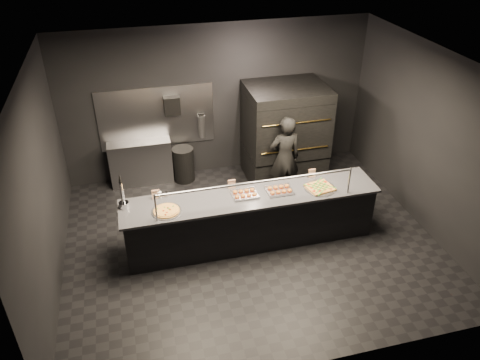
{
  "coord_description": "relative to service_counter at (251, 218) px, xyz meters",
  "views": [
    {
      "loc": [
        -1.68,
        -5.88,
        4.99
      ],
      "look_at": [
        -0.13,
        0.2,
        1.1
      ],
      "focal_mm": 35.0,
      "sensor_mm": 36.0,
      "label": 1
    }
  ],
  "objects": [
    {
      "name": "room",
      "position": [
        -0.02,
        0.05,
        1.03
      ],
      "size": [
        6.04,
        6.0,
        3.0
      ],
      "color": "black",
      "rests_on": "ground"
    },
    {
      "name": "service_counter",
      "position": [
        0.0,
        0.0,
        0.0
      ],
      "size": [
        4.1,
        0.78,
        1.37
      ],
      "color": "black",
      "rests_on": "ground"
    },
    {
      "name": "pizza_oven",
      "position": [
        1.2,
        1.9,
        0.5
      ],
      "size": [
        1.5,
        1.23,
        1.91
      ],
      "color": "black",
      "rests_on": "ground"
    },
    {
      "name": "prep_shelf",
      "position": [
        -1.6,
        2.32,
        -0.01
      ],
      "size": [
        1.2,
        0.35,
        0.9
      ],
      "primitive_type": "cube",
      "color": "#99999E",
      "rests_on": "ground"
    },
    {
      "name": "towel_dispenser",
      "position": [
        -0.9,
        2.39,
        1.09
      ],
      "size": [
        0.3,
        0.2,
        0.35
      ],
      "primitive_type": "cube",
      "color": "black",
      "rests_on": "room"
    },
    {
      "name": "fire_extinguisher",
      "position": [
        -0.35,
        2.4,
        0.6
      ],
      "size": [
        0.14,
        0.14,
        0.51
      ],
      "color": "#B2B2B7",
      "rests_on": "room"
    },
    {
      "name": "beer_tap",
      "position": [
        -1.95,
        0.16,
        0.62
      ],
      "size": [
        0.15,
        0.22,
        0.59
      ],
      "color": "silver",
      "rests_on": "service_counter"
    },
    {
      "name": "round_pizza",
      "position": [
        -1.34,
        -0.12,
        0.47
      ],
      "size": [
        0.45,
        0.45,
        0.03
      ],
      "color": "silver",
      "rests_on": "service_counter"
    },
    {
      "name": "slider_tray_a",
      "position": [
        -0.1,
        0.02,
        0.48
      ],
      "size": [
        0.41,
        0.3,
        0.06
      ],
      "color": "silver",
      "rests_on": "service_counter"
    },
    {
      "name": "slider_tray_b",
      "position": [
        0.46,
        -0.01,
        0.48
      ],
      "size": [
        0.42,
        0.31,
        0.07
      ],
      "color": "silver",
      "rests_on": "service_counter"
    },
    {
      "name": "square_pizza",
      "position": [
        1.12,
        -0.09,
        0.47
      ],
      "size": [
        0.5,
        0.5,
        0.05
      ],
      "color": "silver",
      "rests_on": "service_counter"
    },
    {
      "name": "condiment_jar",
      "position": [
        -1.37,
        0.28,
        0.51
      ],
      "size": [
        0.16,
        0.06,
        0.11
      ],
      "color": "silver",
      "rests_on": "service_counter"
    },
    {
      "name": "tent_cards",
      "position": [
        -0.2,
        0.28,
        0.53
      ],
      "size": [
        2.7,
        0.04,
        0.15
      ],
      "color": "white",
      "rests_on": "service_counter"
    },
    {
      "name": "trash_bin",
      "position": [
        -0.78,
        2.22,
        -0.11
      ],
      "size": [
        0.42,
        0.42,
        0.7
      ],
      "primitive_type": "cylinder",
      "color": "black",
      "rests_on": "ground"
    },
    {
      "name": "worker",
      "position": [
        0.96,
        1.18,
        0.35
      ],
      "size": [
        0.61,
        0.41,
        1.63
      ],
      "primitive_type": "imported",
      "rotation": [
        0.0,
        0.0,
        3.16
      ],
      "color": "black",
      "rests_on": "ground"
    }
  ]
}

